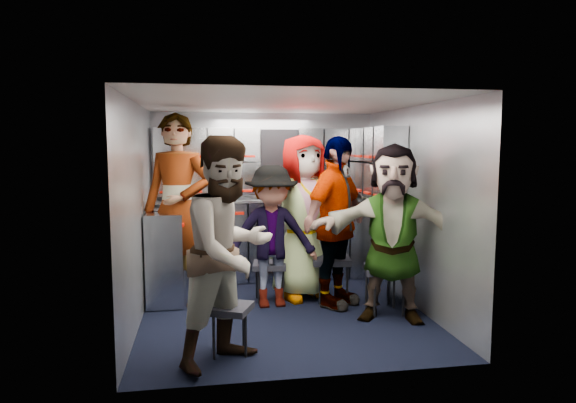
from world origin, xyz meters
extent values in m
plane|color=black|center=(0.00, 0.00, 0.00)|extent=(3.00, 3.00, 0.00)
cube|color=#8F949C|center=(0.00, 1.50, 1.05)|extent=(2.80, 0.04, 2.10)
cube|color=#8F949C|center=(-1.40, 0.00, 1.05)|extent=(0.04, 3.00, 2.10)
cube|color=#8F949C|center=(1.40, 0.00, 1.05)|extent=(0.04, 3.00, 2.10)
cube|color=silver|center=(0.00, 0.00, 2.10)|extent=(2.80, 3.00, 0.02)
cube|color=#9AA0A9|center=(0.00, 1.29, 0.49)|extent=(2.68, 0.38, 0.99)
cube|color=#9AA0A9|center=(-1.19, 0.56, 0.49)|extent=(0.38, 0.76, 0.99)
cube|color=#B8BBC0|center=(0.00, 1.29, 1.01)|extent=(2.68, 0.42, 0.03)
cube|color=#9AA0A9|center=(0.00, 1.35, 1.49)|extent=(2.68, 0.28, 0.82)
cube|color=#9AA0A9|center=(1.25, 0.70, 1.49)|extent=(0.28, 1.00, 0.82)
cube|color=#9AA0A9|center=(1.25, 0.60, 0.50)|extent=(0.28, 1.20, 1.00)
cube|color=#950C02|center=(0.00, 1.09, 0.88)|extent=(2.60, 0.02, 0.03)
cube|color=black|center=(-0.60, -0.95, 0.38)|extent=(0.44, 0.43, 0.05)
cylinder|color=black|center=(-0.72, -1.06, 0.18)|extent=(0.02, 0.02, 0.36)
cylinder|color=black|center=(-0.47, -1.06, 0.18)|extent=(0.02, 0.02, 0.36)
cylinder|color=black|center=(-0.72, -0.84, 0.18)|extent=(0.02, 0.02, 0.36)
cylinder|color=black|center=(-0.47, -0.84, 0.18)|extent=(0.02, 0.02, 0.36)
cube|color=black|center=(-0.08, 0.41, 0.39)|extent=(0.40, 0.39, 0.06)
cylinder|color=black|center=(-0.21, 0.30, 0.19)|extent=(0.02, 0.02, 0.37)
cylinder|color=black|center=(0.05, 0.30, 0.19)|extent=(0.02, 0.02, 0.37)
cylinder|color=black|center=(-0.21, 0.52, 0.19)|extent=(0.02, 0.02, 0.37)
cylinder|color=black|center=(0.05, 0.52, 0.19)|extent=(0.02, 0.02, 0.37)
cube|color=black|center=(0.30, 0.67, 0.46)|extent=(0.50, 0.49, 0.07)
cylinder|color=black|center=(0.15, 0.53, 0.22)|extent=(0.03, 0.03, 0.44)
cylinder|color=black|center=(0.45, 0.53, 0.22)|extent=(0.03, 0.03, 0.44)
cylinder|color=black|center=(0.15, 0.80, 0.22)|extent=(0.03, 0.03, 0.44)
cylinder|color=black|center=(0.45, 0.80, 0.22)|extent=(0.03, 0.03, 0.44)
cube|color=black|center=(0.58, 0.30, 0.45)|extent=(0.45, 0.43, 0.06)
cylinder|color=black|center=(0.43, 0.17, 0.21)|extent=(0.03, 0.03, 0.43)
cylinder|color=black|center=(0.73, 0.17, 0.21)|extent=(0.03, 0.03, 0.43)
cylinder|color=black|center=(0.43, 0.43, 0.21)|extent=(0.03, 0.03, 0.43)
cylinder|color=black|center=(0.73, 0.43, 0.21)|extent=(0.03, 0.03, 0.43)
cube|color=black|center=(1.01, -0.19, 0.45)|extent=(0.48, 0.46, 0.06)
cylinder|color=black|center=(0.86, -0.32, 0.21)|extent=(0.03, 0.03, 0.43)
cylinder|color=black|center=(1.16, -0.32, 0.21)|extent=(0.03, 0.03, 0.43)
cylinder|color=black|center=(0.86, -0.07, 0.21)|extent=(0.03, 0.03, 0.43)
cylinder|color=black|center=(1.16, -0.07, 0.21)|extent=(0.03, 0.03, 0.43)
imported|color=black|center=(-1.05, 0.48, 1.02)|extent=(0.87, 0.72, 2.03)
imported|color=black|center=(-0.60, -1.13, 0.88)|extent=(1.09, 1.06, 1.77)
imported|color=black|center=(-0.08, 0.23, 0.75)|extent=(0.98, 0.58, 1.49)
imported|color=black|center=(0.30, 0.49, 0.90)|extent=(1.02, 0.82, 1.81)
imported|color=black|center=(0.58, 0.12, 0.90)|extent=(1.06, 1.04, 1.79)
imported|color=black|center=(1.01, -0.37, 0.86)|extent=(1.67, 1.06, 1.72)
cylinder|color=white|center=(-0.06, 1.24, 1.14)|extent=(0.07, 0.07, 0.23)
cylinder|color=white|center=(0.06, 1.24, 1.17)|extent=(0.07, 0.07, 0.27)
cylinder|color=white|center=(0.44, 1.24, 1.15)|extent=(0.07, 0.07, 0.24)
cylinder|color=#C7B88C|center=(-1.20, 1.23, 1.08)|extent=(0.08, 0.08, 0.11)
cylinder|color=#C7B88C|center=(1.25, 1.23, 1.09)|extent=(0.07, 0.07, 0.11)
camera|label=1|loc=(-0.79, -5.02, 1.70)|focal=32.00mm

